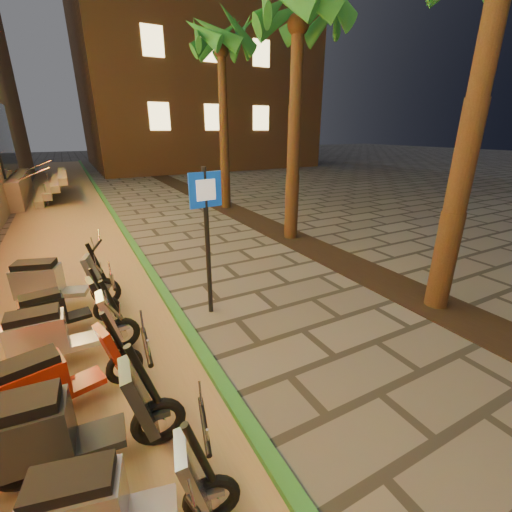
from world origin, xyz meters
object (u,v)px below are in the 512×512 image
scooter_5 (60,429)px  scooter_7 (59,333)px  scooter_4 (112,503)px  scooter_9 (55,282)px  pedestrian_sign (207,223)px  scooter_8 (60,310)px  scooter_6 (58,378)px

scooter_5 → scooter_7: size_ratio=1.10×
scooter_4 → scooter_9: bearing=108.5°
pedestrian_sign → scooter_8: (-2.41, 0.47, -1.25)m
scooter_5 → scooter_8: size_ratio=1.25×
scooter_5 → scooter_7: (-0.01, 1.91, -0.05)m
scooter_8 → scooter_6: bearing=-98.4°
pedestrian_sign → scooter_9: (-2.47, 1.47, -1.15)m
scooter_9 → scooter_5: bearing=-71.4°
scooter_6 → scooter_5: bearing=-101.8°
scooter_8 → scooter_7: bearing=-97.4°
scooter_8 → scooter_5: bearing=-97.6°
scooter_9 → pedestrian_sign: bearing=-13.4°
scooter_5 → scooter_9: size_ratio=1.04×
scooter_5 → scooter_8: 2.80m
scooter_6 → scooter_7: (0.02, 1.00, 0.03)m
scooter_6 → pedestrian_sign: bearing=16.4°
scooter_9 → scooter_6: bearing=-71.7°
scooter_4 → scooter_6: 1.84m
scooter_4 → scooter_8: 3.71m
scooter_8 → pedestrian_sign: bearing=-19.0°
scooter_5 → scooter_8: scooter_5 is taller
scooter_6 → scooter_9: (-0.04, 2.89, 0.06)m
scooter_4 → scooter_9: size_ratio=0.90×
scooter_5 → scooter_6: (-0.03, 0.91, -0.08)m
scooter_6 → scooter_7: bearing=74.9°
pedestrian_sign → scooter_9: size_ratio=1.48×
scooter_6 → scooter_9: 2.89m
scooter_7 → scooter_9: 1.89m
scooter_7 → scooter_5: bearing=-89.0°
scooter_5 → scooter_7: bearing=95.2°
scooter_5 → scooter_9: bearing=96.1°
pedestrian_sign → scooter_9: bearing=142.7°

